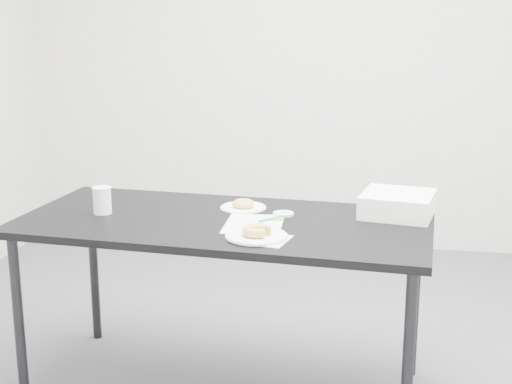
% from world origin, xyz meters
% --- Properties ---
extents(floor, '(4.00, 4.00, 0.00)m').
position_xyz_m(floor, '(0.00, 0.00, 0.00)').
color(floor, '#47464B').
rests_on(floor, ground).
extents(wall_back, '(4.00, 0.02, 2.70)m').
position_xyz_m(wall_back, '(0.00, 2.00, 1.35)').
color(wall_back, silver).
rests_on(wall_back, floor).
extents(table, '(1.75, 0.93, 0.77)m').
position_xyz_m(table, '(-0.15, -0.13, 0.71)').
color(table, black).
rests_on(table, floor).
extents(scorecard, '(0.24, 0.30, 0.00)m').
position_xyz_m(scorecard, '(-0.02, -0.19, 0.77)').
color(scorecard, white).
rests_on(scorecard, table).
extents(logo_patch, '(0.05, 0.05, 0.00)m').
position_xyz_m(logo_patch, '(0.07, -0.11, 0.77)').
color(logo_patch, green).
rests_on(logo_patch, scorecard).
extents(pen, '(0.10, 0.10, 0.01)m').
position_xyz_m(pen, '(0.05, -0.12, 0.78)').
color(pen, '#0D924E').
rests_on(pen, scorecard).
extents(napkin, '(0.20, 0.20, 0.00)m').
position_xyz_m(napkin, '(0.06, -0.39, 0.77)').
color(napkin, white).
rests_on(napkin, table).
extents(plate_near, '(0.24, 0.24, 0.01)m').
position_xyz_m(plate_near, '(0.02, -0.36, 0.78)').
color(plate_near, white).
rests_on(plate_near, napkin).
extents(donut_near, '(0.14, 0.14, 0.04)m').
position_xyz_m(donut_near, '(0.02, -0.36, 0.80)').
color(donut_near, gold).
rests_on(donut_near, plate_near).
extents(plate_far, '(0.20, 0.20, 0.01)m').
position_xyz_m(plate_far, '(-0.11, 0.05, 0.77)').
color(plate_far, white).
rests_on(plate_far, table).
extents(donut_far, '(0.11, 0.11, 0.03)m').
position_xyz_m(donut_far, '(-0.11, 0.05, 0.79)').
color(donut_far, gold).
rests_on(donut_far, plate_far).
extents(coffee_cup, '(0.08, 0.08, 0.12)m').
position_xyz_m(coffee_cup, '(-0.68, -0.13, 0.83)').
color(coffee_cup, white).
rests_on(coffee_cup, table).
extents(cup_lid, '(0.09, 0.09, 0.01)m').
position_xyz_m(cup_lid, '(0.08, -0.03, 0.78)').
color(cup_lid, silver).
rests_on(cup_lid, table).
extents(bakery_box, '(0.34, 0.34, 0.10)m').
position_xyz_m(bakery_box, '(0.56, 0.05, 0.82)').
color(bakery_box, white).
rests_on(bakery_box, table).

